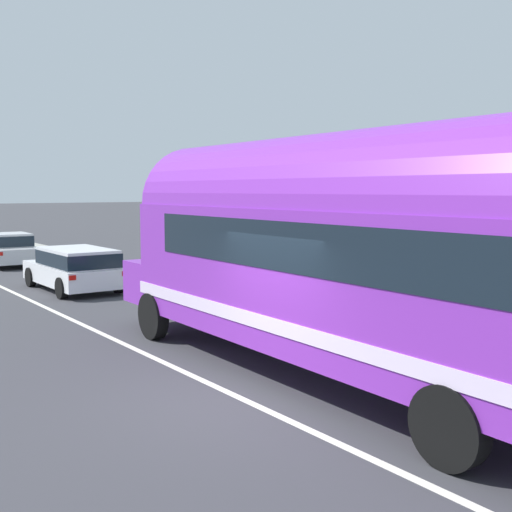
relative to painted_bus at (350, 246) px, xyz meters
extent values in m
plane|color=#38383D|center=(-1.76, 0.45, -2.30)|extent=(300.00, 300.00, 0.00)
cube|color=silver|center=(-1.76, 12.45, -2.30)|extent=(0.14, 80.00, 0.01)
cube|color=silver|center=(1.81, 12.45, -2.30)|extent=(0.12, 80.00, 0.01)
cube|color=#9E9B93|center=(2.91, 10.45, -2.23)|extent=(2.20, 90.00, 0.15)
cube|color=purple|center=(0.01, 0.36, -0.55)|extent=(2.74, 9.86, 2.30)
cylinder|color=purple|center=(0.01, 0.36, 0.60)|extent=(2.69, 9.75, 2.45)
cube|color=purple|center=(0.15, 5.91, -1.23)|extent=(2.29, 1.36, 0.95)
cube|color=silver|center=(0.01, 0.36, -1.20)|extent=(2.78, 9.90, 0.24)
cube|color=black|center=(0.00, 0.06, 0.05)|extent=(2.73, 8.06, 0.76)
cube|color=black|center=(0.13, 5.31, 0.10)|extent=(2.14, 0.15, 0.96)
cube|color=silver|center=(0.16, 6.60, -1.35)|extent=(0.90, 0.12, 0.56)
cylinder|color=black|center=(-1.05, 4.89, -1.80)|extent=(0.28, 1.01, 1.00)
cylinder|color=black|center=(1.29, 4.83, -1.80)|extent=(0.28, 1.01, 1.00)
cylinder|color=black|center=(-1.24, -2.91, -1.80)|extent=(0.28, 1.01, 1.00)
cube|color=white|center=(-0.04, 12.54, -1.78)|extent=(1.89, 4.38, 0.60)
cube|color=white|center=(-0.04, 12.07, -1.21)|extent=(1.68, 2.93, 0.55)
cube|color=black|center=(-0.04, 12.07, -1.24)|extent=(1.74, 2.97, 0.43)
cube|color=red|center=(-0.84, 10.34, -1.60)|extent=(0.20, 0.04, 0.14)
cube|color=red|center=(0.79, 10.35, -1.60)|extent=(0.20, 0.04, 0.14)
cylinder|color=black|center=(-0.94, 14.02, -1.98)|extent=(0.20, 0.64, 0.64)
cylinder|color=black|center=(0.85, 14.03, -1.98)|extent=(0.20, 0.64, 0.64)
cylinder|color=black|center=(-0.92, 11.05, -1.98)|extent=(0.20, 0.64, 0.64)
cylinder|color=black|center=(0.86, 11.06, -1.98)|extent=(0.20, 0.64, 0.64)
cube|color=silver|center=(0.12, 20.78, -1.78)|extent=(1.92, 4.25, 0.60)
cube|color=silver|center=(0.11, 20.65, -1.21)|extent=(1.65, 1.89, 0.55)
cube|color=black|center=(0.11, 20.65, -1.24)|extent=(1.72, 1.93, 0.43)
cube|color=red|center=(-0.72, 18.69, -1.60)|extent=(0.20, 0.05, 0.14)
cube|color=red|center=(0.84, 18.64, -1.60)|extent=(0.20, 0.05, 0.14)
cylinder|color=black|center=(1.02, 22.15, -1.98)|extent=(0.22, 0.65, 0.64)
cylinder|color=black|center=(0.94, 19.35, -1.98)|extent=(0.22, 0.65, 0.64)
camera|label=1|loc=(-7.16, -7.31, 0.89)|focal=44.68mm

